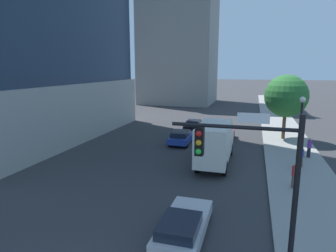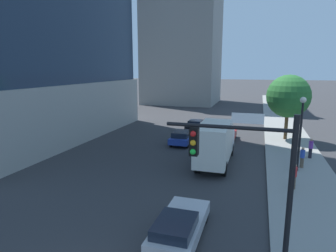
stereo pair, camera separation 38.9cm
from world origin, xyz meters
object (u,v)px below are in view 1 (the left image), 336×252
construction_building (180,22)px  box_truck (215,142)px  car_blue (181,137)px  street_lamp (301,122)px  pedestrian_purple_shirt (309,147)px  street_tree (286,96)px  car_red (225,134)px  car_black (194,125)px  traffic_light_pole (253,165)px  pedestrian_red_shirt (294,175)px  pedestrian_blue_shirt (301,157)px  car_silver (183,226)px

construction_building → box_truck: (13.50, -41.25, -15.60)m
car_blue → street_lamp: bearing=-28.5°
pedestrian_purple_shirt → street_tree: bearing=102.6°
car_red → box_truck: box_truck is taller
car_black → traffic_light_pole: bearing=-74.0°
street_tree → box_truck: bearing=-120.1°
traffic_light_pole → street_tree: 22.85m
box_truck → pedestrian_red_shirt: bearing=-32.9°
car_black → street_tree: bearing=-9.6°
traffic_light_pole → car_black: 25.57m
street_lamp → pedestrian_blue_shirt: bearing=65.5°
street_tree → car_black: street_tree is taller
construction_building → pedestrian_purple_shirt: size_ratio=23.31×
car_black → pedestrian_red_shirt: pedestrian_red_shirt is taller
street_lamp → car_red: bearing=125.4°
street_tree → car_blue: bearing=-154.8°
construction_building → car_red: construction_building is taller
pedestrian_blue_shirt → car_black: bearing=133.7°
car_blue → street_tree: bearing=25.2°
street_tree → pedestrian_blue_shirt: 10.20m
street_lamp → car_silver: 12.93m
street_lamp → car_red: 11.00m
box_truck → car_blue: bearing=126.3°
car_black → construction_building: bearing=107.8°
street_lamp → car_blue: 12.09m
street_tree → pedestrian_blue_shirt: street_tree is taller
box_truck → pedestrian_blue_shirt: (6.53, 0.98, -0.95)m
car_blue → box_truck: (4.16, -5.65, 1.19)m
construction_building → pedestrian_blue_shirt: bearing=-63.6°
car_black → pedestrian_blue_shirt: size_ratio=2.88×
street_tree → pedestrian_purple_shirt: 7.76m
street_tree → car_silver: size_ratio=1.46×
traffic_light_pole → car_red: (-2.84, 20.85, -3.55)m
car_black → pedestrian_blue_shirt: (10.69, -11.18, 0.27)m
construction_building → pedestrian_red_shirt: construction_building is taller
car_silver → pedestrian_purple_shirt: (7.53, 14.68, 0.36)m
street_lamp → car_blue: (-10.28, 5.58, -3.06)m
box_truck → street_lamp: bearing=0.7°
car_blue → box_truck: size_ratio=0.58×
box_truck → traffic_light_pole: bearing=-76.9°
street_tree → car_blue: 11.97m
car_black → pedestrian_blue_shirt: pedestrian_blue_shirt is taller
pedestrian_blue_shirt → car_blue: bearing=156.4°
street_lamp → pedestrian_red_shirt: street_lamp is taller
street_tree → car_blue: (-10.20, -4.79, -4.04)m
construction_building → car_silver: (13.50, -52.13, -16.85)m
street_tree → car_blue: size_ratio=1.56×
car_silver → car_black: bearing=100.2°
car_silver → pedestrian_red_shirt: pedestrian_red_shirt is taller
street_tree → car_black: size_ratio=1.48×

